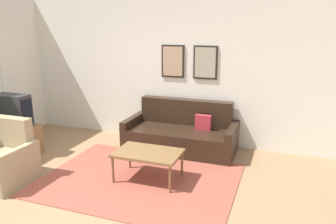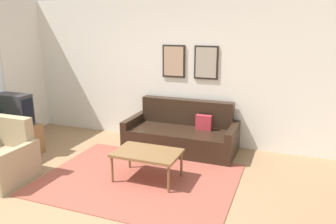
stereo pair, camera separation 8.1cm
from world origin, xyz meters
TOP-DOWN VIEW (x-y plane):
  - ground_plane at (0.00, 0.00)m, footprint 16.00×16.00m
  - area_rug at (0.37, 0.85)m, footprint 2.79×2.11m
  - wall_back at (0.01, 2.71)m, footprint 8.00×0.09m
  - couch at (0.57, 2.25)m, footprint 1.98×0.90m
  - coffee_table at (0.49, 0.89)m, footprint 0.95×0.61m
  - tv_stand at (-2.07, 1.03)m, footprint 0.77×0.46m
  - tv at (-2.07, 1.03)m, footprint 0.62×0.28m
  - armchair at (-1.48, 0.14)m, footprint 0.82×0.76m
  - potted_plant_by_window at (-2.45, 1.20)m, footprint 0.60×0.60m

SIDE VIEW (x-z plane):
  - ground_plane at x=0.00m, z-range 0.00..0.00m
  - area_rug at x=0.37m, z-range 0.00..0.01m
  - tv_stand at x=-2.07m, z-range 0.00..0.53m
  - couch at x=0.57m, z-range -0.15..0.73m
  - armchair at x=-1.48m, z-range -0.15..0.75m
  - coffee_table at x=0.49m, z-range 0.18..0.62m
  - potted_plant_by_window at x=-2.45m, z-range 0.12..1.00m
  - tv at x=-2.07m, z-range 0.53..1.07m
  - wall_back at x=0.01m, z-range 0.00..2.70m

